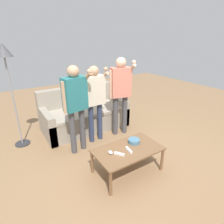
% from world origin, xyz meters
% --- Properties ---
extents(ground_plane, '(12.00, 12.00, 0.00)m').
position_xyz_m(ground_plane, '(0.00, 0.00, 0.00)').
color(ground_plane, '#93704C').
extents(couch, '(1.85, 0.93, 0.91)m').
position_xyz_m(couch, '(0.00, 1.60, 0.31)').
color(couch, '#9E9384').
rests_on(couch, ground).
extents(coffee_table, '(1.02, 0.60, 0.41)m').
position_xyz_m(coffee_table, '(-0.09, -0.17, 0.36)').
color(coffee_table, brown).
rests_on(coffee_table, ground).
extents(snack_bowl, '(0.19, 0.19, 0.06)m').
position_xyz_m(snack_bowl, '(0.10, -0.08, 0.44)').
color(snack_bowl, teal).
rests_on(snack_bowl, coffee_table).
extents(game_remote_nunchuk, '(0.06, 0.09, 0.05)m').
position_xyz_m(game_remote_nunchuk, '(-0.38, -0.13, 0.44)').
color(game_remote_nunchuk, white).
rests_on(game_remote_nunchuk, coffee_table).
extents(floor_lamp, '(0.29, 0.29, 1.89)m').
position_xyz_m(floor_lamp, '(-1.36, 1.58, 1.59)').
color(floor_lamp, '#2D2D33').
rests_on(floor_lamp, ground).
extents(player_left, '(0.49, 0.31, 1.56)m').
position_xyz_m(player_left, '(-0.50, 0.78, 0.98)').
color(player_left, '#47474C').
rests_on(player_left, ground).
extents(player_center, '(0.45, 0.28, 1.50)m').
position_xyz_m(player_center, '(-0.05, 0.94, 0.95)').
color(player_center, '#2D3856').
rests_on(player_center, ground).
extents(player_right, '(0.47, 0.41, 1.62)m').
position_xyz_m(player_right, '(0.53, 0.92, 1.02)').
color(player_right, '#47474C').
rests_on(player_right, ground).
extents(game_remote_wand_near, '(0.06, 0.16, 0.03)m').
position_xyz_m(game_remote_wand_near, '(-0.11, -0.22, 0.43)').
color(game_remote_wand_near, white).
rests_on(game_remote_wand_near, coffee_table).
extents(game_remote_wand_far, '(0.12, 0.15, 0.03)m').
position_xyz_m(game_remote_wand_far, '(-0.28, -0.22, 0.43)').
color(game_remote_wand_far, white).
rests_on(game_remote_wand_far, coffee_table).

